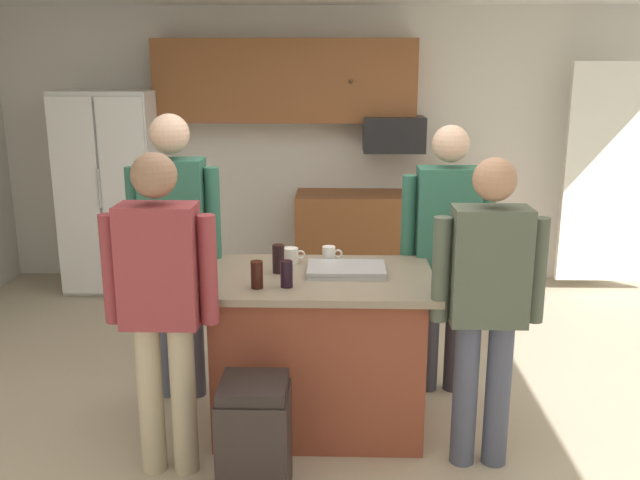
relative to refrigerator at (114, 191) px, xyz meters
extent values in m
plane|color=#B7A88E|center=(2.00, -2.38, -0.92)|extent=(7.04, 7.04, 0.00)
cube|color=silver|center=(2.00, 0.42, 0.38)|extent=(6.40, 0.10, 2.60)
cube|color=white|center=(4.60, 0.02, 0.18)|extent=(0.90, 0.06, 2.00)
cube|color=brown|center=(1.60, 0.22, 1.00)|extent=(2.40, 0.35, 0.75)
sphere|color=#4C3823|center=(2.20, 0.03, 1.00)|extent=(0.04, 0.04, 0.04)
cube|color=brown|center=(2.60, 0.10, -0.47)|extent=(1.80, 0.60, 0.90)
sphere|color=#4C3823|center=(3.05, -0.22, -0.47)|extent=(0.04, 0.04, 0.04)
cube|color=white|center=(0.00, 0.02, 0.00)|extent=(0.86, 0.70, 1.85)
cube|color=white|center=(-0.22, -0.35, 0.00)|extent=(0.41, 0.04, 1.77)
cube|color=white|center=(0.22, -0.35, 0.00)|extent=(0.41, 0.04, 1.77)
cylinder|color=#B2B2B7|center=(0.00, -0.38, 0.09)|extent=(0.02, 0.02, 0.35)
cube|color=black|center=(2.60, 0.12, 0.53)|extent=(0.56, 0.40, 0.32)
cube|color=brown|center=(2.00, -2.59, -0.48)|extent=(1.15, 0.72, 0.88)
cube|color=gray|center=(2.00, -2.59, -0.02)|extent=(1.29, 0.86, 0.04)
cylinder|color=#4C5166|center=(1.02, -2.24, -0.49)|extent=(0.13, 0.13, 0.87)
cylinder|color=#4C5166|center=(1.19, -2.24, -0.49)|extent=(0.13, 0.13, 0.87)
cube|color=#2D6651|center=(1.11, -2.24, 0.28)|extent=(0.38, 0.22, 0.66)
sphere|color=beige|center=(1.11, -2.24, 0.75)|extent=(0.24, 0.24, 0.24)
cylinder|color=#2D6651|center=(0.87, -2.24, 0.26)|extent=(0.09, 0.09, 0.59)
cylinder|color=#2D6651|center=(1.35, -2.24, 0.26)|extent=(0.09, 0.09, 0.59)
cylinder|color=#4C5166|center=(2.78, -2.97, -0.52)|extent=(0.13, 0.13, 0.80)
cylinder|color=#4C5166|center=(2.95, -2.97, -0.52)|extent=(0.13, 0.13, 0.80)
cube|color=#4C5647|center=(2.86, -2.97, 0.17)|extent=(0.38, 0.22, 0.60)
sphere|color=tan|center=(2.86, -2.97, 0.61)|extent=(0.22, 0.22, 0.22)
cylinder|color=#4C5647|center=(2.62, -2.97, 0.15)|extent=(0.09, 0.09, 0.54)
cylinder|color=#4C5647|center=(3.10, -2.97, 0.15)|extent=(0.09, 0.09, 0.54)
cylinder|color=tan|center=(1.15, -3.09, -0.52)|extent=(0.13, 0.13, 0.81)
cylinder|color=tan|center=(1.32, -3.09, -0.52)|extent=(0.13, 0.13, 0.81)
cube|color=maroon|center=(1.23, -3.09, 0.20)|extent=(0.38, 0.22, 0.61)
sphere|color=#8C664C|center=(1.23, -3.09, 0.64)|extent=(0.22, 0.22, 0.22)
cylinder|color=maroon|center=(0.99, -3.09, 0.18)|extent=(0.09, 0.09, 0.55)
cylinder|color=maroon|center=(1.47, -3.09, 0.18)|extent=(0.09, 0.09, 0.55)
cylinder|color=#383842|center=(2.69, -2.10, -0.50)|extent=(0.13, 0.13, 0.84)
cylinder|color=#383842|center=(2.86, -2.10, -0.50)|extent=(0.13, 0.13, 0.84)
cube|color=#2D6651|center=(2.78, -2.10, 0.23)|extent=(0.38, 0.22, 0.63)
sphere|color=beige|center=(2.78, -2.10, 0.69)|extent=(0.23, 0.23, 0.23)
cylinder|color=#2D6651|center=(2.54, -2.10, 0.21)|extent=(0.09, 0.09, 0.57)
cylinder|color=#2D6651|center=(3.02, -2.10, 0.21)|extent=(0.09, 0.09, 0.57)
cylinder|color=white|center=(1.82, -2.34, 0.04)|extent=(0.09, 0.09, 0.09)
torus|color=white|center=(1.88, -2.34, 0.05)|extent=(0.06, 0.01, 0.06)
cylinder|color=black|center=(1.77, -2.54, 0.08)|extent=(0.07, 0.07, 0.16)
cylinder|color=black|center=(1.83, -2.80, 0.07)|extent=(0.07, 0.07, 0.14)
cylinder|color=black|center=(1.68, -2.83, 0.07)|extent=(0.06, 0.06, 0.15)
cylinder|color=white|center=(2.05, -2.33, 0.05)|extent=(0.08, 0.08, 0.10)
torus|color=white|center=(2.10, -2.33, 0.05)|extent=(0.06, 0.01, 0.06)
cube|color=#B7B7BC|center=(2.15, -2.54, 0.01)|extent=(0.44, 0.30, 0.02)
cube|color=#A8A8AD|center=(2.15, -2.54, 0.03)|extent=(0.44, 0.30, 0.02)
cube|color=black|center=(1.71, -3.30, -0.65)|extent=(0.34, 0.34, 0.55)
cube|color=black|center=(1.71, -3.30, -0.34)|extent=(0.32, 0.32, 0.06)
camera|label=1|loc=(2.12, -6.31, 1.15)|focal=38.93mm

